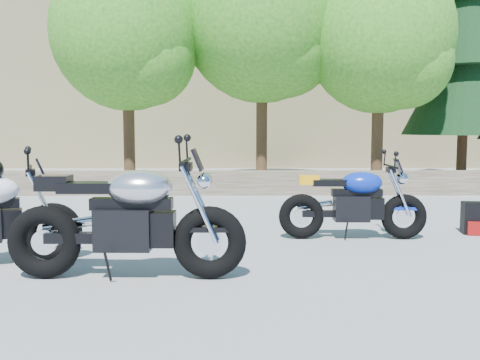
% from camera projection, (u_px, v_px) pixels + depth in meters
% --- Properties ---
extents(ground, '(90.00, 90.00, 0.00)m').
position_uv_depth(ground, '(223.00, 253.00, 6.18)').
color(ground, gray).
rests_on(ground, ground).
extents(stone_wall, '(22.00, 0.55, 0.50)m').
position_uv_depth(stone_wall, '(229.00, 183.00, 11.63)').
color(stone_wall, '#4B4332').
rests_on(stone_wall, ground).
extents(hillside, '(80.00, 30.00, 15.00)m').
position_uv_depth(hillside, '(282.00, 30.00, 33.33)').
color(hillside, '#736847').
rests_on(hillside, ground).
extents(tree_decid_left, '(3.67, 3.67, 5.62)m').
position_uv_depth(tree_decid_left, '(131.00, 37.00, 12.91)').
color(tree_decid_left, '#382314').
rests_on(tree_decid_left, ground).
extents(tree_decid_mid, '(4.08, 4.08, 6.24)m').
position_uv_depth(tree_decid_mid, '(266.00, 23.00, 13.29)').
color(tree_decid_mid, '#382314').
rests_on(tree_decid_mid, ground).
extents(tree_decid_right, '(3.54, 3.54, 5.41)m').
position_uv_depth(tree_decid_right, '(385.00, 41.00, 12.77)').
color(tree_decid_right, '#382314').
rests_on(tree_decid_right, ground).
extents(conifer_near, '(3.17, 3.17, 7.06)m').
position_uv_depth(conifer_near, '(466.00, 42.00, 14.02)').
color(conifer_near, '#382314').
rests_on(conifer_near, ground).
extents(silver_bike, '(2.29, 0.73, 1.15)m').
position_uv_depth(silver_bike, '(128.00, 221.00, 5.08)').
color(silver_bike, black).
rests_on(silver_bike, ground).
extents(blue_bike, '(1.92, 0.61, 0.96)m').
position_uv_depth(blue_bike, '(354.00, 203.00, 6.91)').
color(blue_bike, black).
rests_on(blue_bike, ground).
extents(backpack, '(0.35, 0.32, 0.44)m').
position_uv_depth(backpack, '(475.00, 219.00, 7.26)').
color(backpack, black).
rests_on(backpack, ground).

